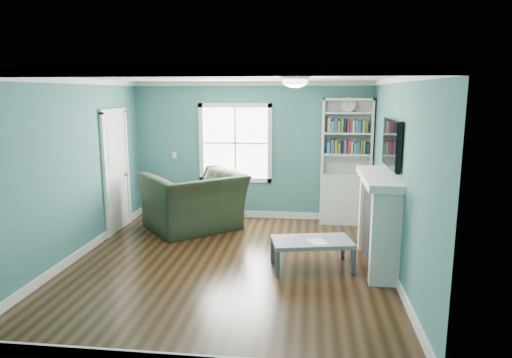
# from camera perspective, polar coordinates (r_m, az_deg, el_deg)

# --- Properties ---
(floor) EXTENTS (5.00, 5.00, 0.00)m
(floor) POSITION_cam_1_polar(r_m,az_deg,el_deg) (6.61, -3.43, -10.53)
(floor) COLOR black
(floor) RESTS_ON ground
(room_walls) EXTENTS (5.00, 5.00, 5.00)m
(room_walls) POSITION_cam_1_polar(r_m,az_deg,el_deg) (6.21, -3.59, 3.19)
(room_walls) COLOR #3B7877
(room_walls) RESTS_ON ground
(trim) EXTENTS (4.50, 5.00, 2.60)m
(trim) POSITION_cam_1_polar(r_m,az_deg,el_deg) (6.27, -3.55, 0.06)
(trim) COLOR white
(trim) RESTS_ON ground
(window) EXTENTS (1.40, 0.06, 1.50)m
(window) POSITION_cam_1_polar(r_m,az_deg,el_deg) (8.71, -2.60, 4.51)
(window) COLOR white
(window) RESTS_ON room_walls
(bookshelf) EXTENTS (0.90, 0.35, 2.31)m
(bookshelf) POSITION_cam_1_polar(r_m,az_deg,el_deg) (8.51, 11.11, 0.59)
(bookshelf) COLOR silver
(bookshelf) RESTS_ON ground
(fireplace) EXTENTS (0.44, 1.58, 1.30)m
(fireplace) POSITION_cam_1_polar(r_m,az_deg,el_deg) (6.57, 15.05, -5.17)
(fireplace) COLOR black
(fireplace) RESTS_ON ground
(tv) EXTENTS (0.06, 1.10, 0.65)m
(tv) POSITION_cam_1_polar(r_m,az_deg,el_deg) (6.39, 16.60, 4.27)
(tv) COLOR black
(tv) RESTS_ON fireplace
(door) EXTENTS (0.12, 0.98, 2.17)m
(door) POSITION_cam_1_polar(r_m,az_deg,el_deg) (8.28, -17.08, 1.07)
(door) COLOR silver
(door) RESTS_ON ground
(ceiling_fixture) EXTENTS (0.38, 0.38, 0.15)m
(ceiling_fixture) POSITION_cam_1_polar(r_m,az_deg,el_deg) (6.16, 4.92, 12.13)
(ceiling_fixture) COLOR white
(ceiling_fixture) RESTS_ON room_walls
(light_switch) EXTENTS (0.08, 0.01, 0.12)m
(light_switch) POSITION_cam_1_polar(r_m,az_deg,el_deg) (9.01, -10.15, 2.96)
(light_switch) COLOR white
(light_switch) RESTS_ON room_walls
(recliner) EXTENTS (1.83, 1.77, 1.35)m
(recliner) POSITION_cam_1_polar(r_m,az_deg,el_deg) (8.10, -7.72, -1.61)
(recliner) COLOR black
(recliner) RESTS_ON ground
(coffee_table) EXTENTS (1.18, 0.80, 0.39)m
(coffee_table) POSITION_cam_1_polar(r_m,az_deg,el_deg) (6.42, 6.99, -7.99)
(coffee_table) COLOR #484F57
(coffee_table) RESTS_ON ground
(paper_sheet) EXTENTS (0.29, 0.32, 0.00)m
(paper_sheet) POSITION_cam_1_polar(r_m,az_deg,el_deg) (6.33, 7.75, -7.77)
(paper_sheet) COLOR white
(paper_sheet) RESTS_ON coffee_table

